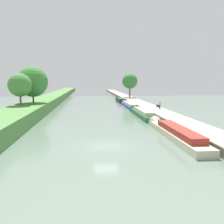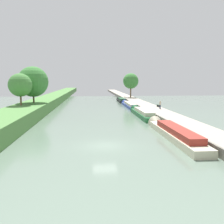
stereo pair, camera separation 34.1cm
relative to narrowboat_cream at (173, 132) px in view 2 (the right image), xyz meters
name	(u,v)px [view 2 (the right image)]	position (x,y,z in m)	size (l,w,h in m)	color
ground_plane	(105,146)	(-8.32, -3.01, -0.61)	(160.00, 160.00, 0.00)	slate
right_towpath	(215,139)	(3.66, -3.01, -0.15)	(4.11, 260.00, 0.92)	#A89E8E
stone_quay	(196,139)	(1.48, -3.01, -0.12)	(0.25, 260.00, 0.97)	gray
narrowboat_cream	(173,132)	(0.00, 0.00, 0.00)	(2.11, 16.60, 2.07)	beige
narrowboat_green	(142,113)	(0.01, 17.37, -0.01)	(2.16, 14.95, 2.08)	#1E6033
narrowboat_blue	(129,105)	(0.11, 33.67, -0.09)	(1.81, 16.98, 1.78)	#283D93
narrowboat_black	(121,100)	(0.05, 48.91, -0.10)	(1.99, 11.36, 1.89)	black
tree_rightbank_midnear	(131,81)	(4.18, 55.53, 5.90)	(5.29, 5.29, 8.25)	brown
tree_leftbank_downstream	(33,82)	(-21.33, 23.46, 5.86)	(6.17, 6.17, 7.37)	#4C3828
tree_leftbank_upstream	(20,85)	(-22.48, 18.31, 5.28)	(4.24, 4.24, 5.84)	brown
person_walking	(160,105)	(4.55, 21.05, 1.18)	(0.34, 0.34, 1.66)	#282D42
mooring_bollard_far	(125,97)	(1.91, 53.59, 0.54)	(0.16, 0.16, 0.45)	black
park_bench	(158,105)	(5.26, 24.82, 0.66)	(0.44, 1.50, 0.47)	#333338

